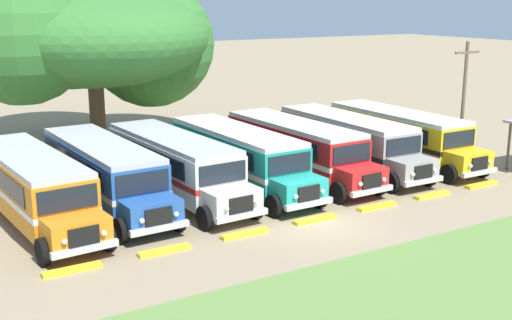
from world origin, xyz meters
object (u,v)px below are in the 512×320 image
parked_bus_slot_0 (32,184)px  parked_bus_slot_1 (104,171)px  parked_bus_slot_2 (175,163)px  parked_bus_slot_3 (239,155)px  parked_bus_slot_6 (400,134)px  utility_pole (464,98)px  parked_bus_slot_5 (348,139)px  broad_shade_tree (88,34)px  parked_bus_slot_4 (297,146)px

parked_bus_slot_0 → parked_bus_slot_1: bearing=96.9°
parked_bus_slot_1 → parked_bus_slot_2: (3.29, -0.33, 0.00)m
parked_bus_slot_0 → parked_bus_slot_2: (6.52, 0.31, 0.00)m
parked_bus_slot_3 → parked_bus_slot_6: 10.40m
parked_bus_slot_1 → utility_pole: size_ratio=1.61×
parked_bus_slot_3 → parked_bus_slot_5: size_ratio=1.00×
parked_bus_slot_2 → parked_bus_slot_5: (10.24, -0.01, 0.00)m
broad_shade_tree → utility_pole: bearing=-43.4°
parked_bus_slot_0 → parked_bus_slot_5: bearing=86.7°
parked_bus_slot_3 → utility_pole: (13.18, -2.12, 2.04)m
parked_bus_slot_4 → broad_shade_tree: broad_shade_tree is taller
parked_bus_slot_0 → parked_bus_slot_6: 20.28m
broad_shade_tree → parked_bus_slot_4: bearing=-63.3°
parked_bus_slot_3 → broad_shade_tree: 14.67m
parked_bus_slot_3 → broad_shade_tree: size_ratio=0.63×
parked_bus_slot_5 → parked_bus_slot_6: (3.52, -0.27, 0.00)m
parked_bus_slot_5 → parked_bus_slot_3: bearing=-88.7°
broad_shade_tree → parked_bus_slot_6: bearing=-44.9°
parked_bus_slot_2 → parked_bus_slot_5: 10.24m
parked_bus_slot_1 → broad_shade_tree: bearing=162.7°
parked_bus_slot_2 → broad_shade_tree: (0.21, 13.21, 5.31)m
utility_pole → parked_bus_slot_5: bearing=160.7°
parked_bus_slot_5 → parked_bus_slot_6: same height
utility_pole → parked_bus_slot_1: bearing=172.7°
parked_bus_slot_0 → parked_bus_slot_3: same height
parked_bus_slot_5 → parked_bus_slot_6: size_ratio=1.00×
parked_bus_slot_0 → parked_bus_slot_1: same height
parked_bus_slot_2 → parked_bus_slot_6: bearing=85.9°
parked_bus_slot_5 → broad_shade_tree: 17.42m
parked_bus_slot_2 → parked_bus_slot_3: 3.36m
parked_bus_slot_1 → parked_bus_slot_3: bearing=84.1°
parked_bus_slot_1 → parked_bus_slot_5: same height
parked_bus_slot_2 → parked_bus_slot_6: (13.76, -0.28, 0.00)m
parked_bus_slot_4 → utility_pole: 10.14m
parked_bus_slot_6 → parked_bus_slot_0: bearing=-89.7°
parked_bus_slot_1 → parked_bus_slot_5: (13.52, -0.34, 0.00)m
broad_shade_tree → utility_pole: (16.32, -15.43, -3.27)m
parked_bus_slot_6 → parked_bus_slot_1: bearing=-91.8°
parked_bus_slot_1 → parked_bus_slot_4: size_ratio=1.00×
parked_bus_slot_4 → broad_shade_tree: bearing=-154.9°
parked_bus_slot_2 → utility_pole: size_ratio=1.61×
parked_bus_slot_3 → parked_bus_slot_4: 3.51m
parked_bus_slot_3 → parked_bus_slot_5: same height
parked_bus_slot_4 → parked_bus_slot_5: 3.38m
parked_bus_slot_5 → parked_bus_slot_6: bearing=86.3°
parked_bus_slot_5 → broad_shade_tree: size_ratio=0.63×
parked_bus_slot_1 → broad_shade_tree: broad_shade_tree is taller
parked_bus_slot_0 → parked_bus_slot_1: 3.30m
parked_bus_slot_6 → parked_bus_slot_5: bearing=-94.1°
utility_pole → parked_bus_slot_0: bearing=175.3°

